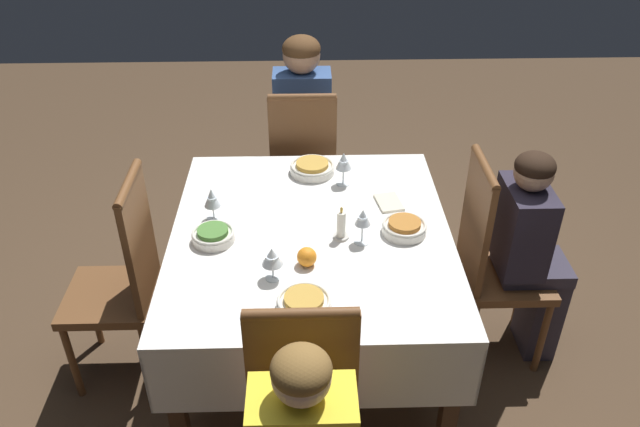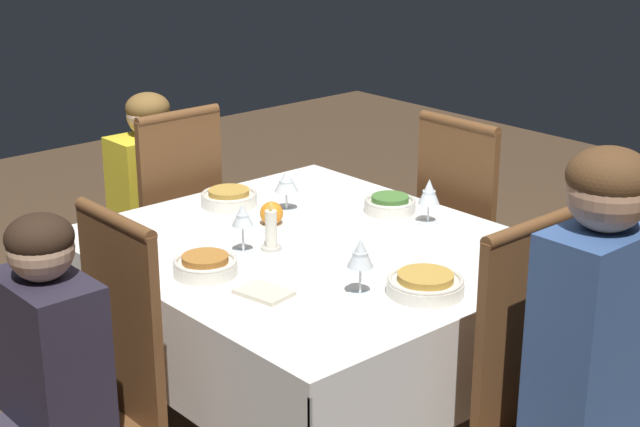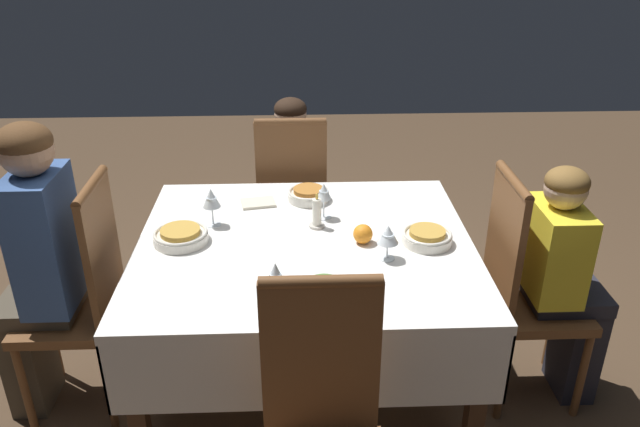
{
  "view_description": "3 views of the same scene",
  "coord_description": "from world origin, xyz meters",
  "px_view_note": "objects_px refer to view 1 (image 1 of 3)",
  "views": [
    {
      "loc": [
        2.08,
        -0.02,
        2.21
      ],
      "look_at": [
        0.08,
        0.03,
        0.87
      ],
      "focal_mm": 35.0,
      "sensor_mm": 36.0,
      "label": 1
    },
    {
      "loc": [
        -2.09,
        1.82,
        1.79
      ],
      "look_at": [
        0.06,
        -0.08,
        0.8
      ],
      "focal_mm": 55.0,
      "sensor_mm": 36.0,
      "label": 2
    },
    {
      "loc": [
        -0.03,
        -2.11,
        1.89
      ],
      "look_at": [
        0.06,
        -0.01,
        0.85
      ],
      "focal_mm": 35.0,
      "sensor_mm": 36.0,
      "label": 3
    }
  ],
  "objects_px": {
    "chair_west": "(303,168)",
    "napkin_red_folded": "(389,202)",
    "wine_glass_south": "(212,199)",
    "candle_centerpiece": "(341,227)",
    "chair_south": "(123,277)",
    "bowl_west": "(312,168)",
    "wine_glass_east": "(272,257)",
    "wine_glass_north": "(363,219)",
    "bowl_north": "(404,227)",
    "person_child_dark": "(531,250)",
    "dining_table": "(311,249)",
    "chair_north": "(492,258)",
    "bowl_east": "(304,303)",
    "person_adult_denim": "(303,129)",
    "wine_glass_west": "(344,162)",
    "bowl_south": "(213,235)",
    "orange_fruit": "(307,257)"
  },
  "relations": [
    {
      "from": "bowl_north",
      "to": "wine_glass_south",
      "type": "bearing_deg",
      "value": -98.91
    },
    {
      "from": "person_adult_denim",
      "to": "wine_glass_north",
      "type": "height_order",
      "value": "person_adult_denim"
    },
    {
      "from": "person_adult_denim",
      "to": "bowl_south",
      "type": "xyz_separation_m",
      "value": [
        1.07,
        -0.36,
        0.06
      ]
    },
    {
      "from": "chair_north",
      "to": "napkin_red_folded",
      "type": "xyz_separation_m",
      "value": [
        -0.14,
        -0.45,
        0.2
      ]
    },
    {
      "from": "bowl_west",
      "to": "bowl_east",
      "type": "bearing_deg",
      "value": -2.77
    },
    {
      "from": "chair_north",
      "to": "bowl_north",
      "type": "xyz_separation_m",
      "value": [
        0.08,
        -0.41,
        0.22
      ]
    },
    {
      "from": "wine_glass_north",
      "to": "dining_table",
      "type": "bearing_deg",
      "value": -112.1
    },
    {
      "from": "chair_north",
      "to": "bowl_west",
      "type": "relative_size",
      "value": 4.79
    },
    {
      "from": "chair_west",
      "to": "napkin_red_folded",
      "type": "xyz_separation_m",
      "value": [
        0.67,
        0.37,
        0.2
      ]
    },
    {
      "from": "dining_table",
      "to": "chair_south",
      "type": "xyz_separation_m",
      "value": [
        0.03,
        -0.79,
        -0.11
      ]
    },
    {
      "from": "napkin_red_folded",
      "to": "candle_centerpiece",
      "type": "bearing_deg",
      "value": -42.21
    },
    {
      "from": "bowl_west",
      "to": "wine_glass_east",
      "type": "height_order",
      "value": "wine_glass_east"
    },
    {
      "from": "person_child_dark",
      "to": "wine_glass_north",
      "type": "bearing_deg",
      "value": 100.16
    },
    {
      "from": "chair_west",
      "to": "person_adult_denim",
      "type": "bearing_deg",
      "value": -90.0
    },
    {
      "from": "wine_glass_west",
      "to": "bowl_south",
      "type": "bearing_deg",
      "value": -51.99
    },
    {
      "from": "wine_glass_east",
      "to": "wine_glass_north",
      "type": "distance_m",
      "value": 0.41
    },
    {
      "from": "chair_south",
      "to": "dining_table",
      "type": "bearing_deg",
      "value": 92.38
    },
    {
      "from": "person_adult_denim",
      "to": "wine_glass_north",
      "type": "bearing_deg",
      "value": 101.86
    },
    {
      "from": "chair_south",
      "to": "wine_glass_west",
      "type": "distance_m",
      "value": 1.07
    },
    {
      "from": "bowl_west",
      "to": "wine_glass_west",
      "type": "relative_size",
      "value": 1.3
    },
    {
      "from": "bowl_south",
      "to": "napkin_red_folded",
      "type": "height_order",
      "value": "bowl_south"
    },
    {
      "from": "orange_fruit",
      "to": "napkin_red_folded",
      "type": "relative_size",
      "value": 0.47
    },
    {
      "from": "wine_glass_west",
      "to": "wine_glass_south",
      "type": "xyz_separation_m",
      "value": [
        0.27,
        -0.56,
        -0.02
      ]
    },
    {
      "from": "chair_west",
      "to": "bowl_north",
      "type": "bearing_deg",
      "value": 114.65
    },
    {
      "from": "wine_glass_south",
      "to": "candle_centerpiece",
      "type": "relative_size",
      "value": 0.99
    },
    {
      "from": "dining_table",
      "to": "chair_south",
      "type": "height_order",
      "value": "chair_south"
    },
    {
      "from": "chair_north",
      "to": "wine_glass_south",
      "type": "xyz_separation_m",
      "value": [
        -0.05,
        -1.2,
        0.3
      ]
    },
    {
      "from": "chair_north",
      "to": "wine_glass_south",
      "type": "distance_m",
      "value": 1.23
    },
    {
      "from": "person_child_dark",
      "to": "napkin_red_folded",
      "type": "height_order",
      "value": "person_child_dark"
    },
    {
      "from": "chair_south",
      "to": "candle_centerpiece",
      "type": "distance_m",
      "value": 0.94
    },
    {
      "from": "chair_north",
      "to": "bowl_east",
      "type": "distance_m",
      "value": 1.0
    },
    {
      "from": "bowl_east",
      "to": "wine_glass_west",
      "type": "bearing_deg",
      "value": 167.53
    },
    {
      "from": "chair_north",
      "to": "chair_west",
      "type": "bearing_deg",
      "value": 45.28
    },
    {
      "from": "dining_table",
      "to": "wine_glass_south",
      "type": "xyz_separation_m",
      "value": [
        -0.1,
        -0.41,
        0.19
      ]
    },
    {
      "from": "wine_glass_south",
      "to": "napkin_red_folded",
      "type": "xyz_separation_m",
      "value": [
        -0.1,
        0.75,
        -0.09
      ]
    },
    {
      "from": "bowl_south",
      "to": "orange_fruit",
      "type": "height_order",
      "value": "orange_fruit"
    },
    {
      "from": "chair_west",
      "to": "wine_glass_south",
      "type": "distance_m",
      "value": 0.9
    },
    {
      "from": "chair_south",
      "to": "wine_glass_north",
      "type": "height_order",
      "value": "chair_south"
    },
    {
      "from": "bowl_west",
      "to": "person_child_dark",
      "type": "bearing_deg",
      "value": 65.81
    },
    {
      "from": "chair_west",
      "to": "chair_north",
      "type": "height_order",
      "value": "same"
    },
    {
      "from": "chair_north",
      "to": "orange_fruit",
      "type": "height_order",
      "value": "chair_north"
    },
    {
      "from": "wine_glass_north",
      "to": "napkin_red_folded",
      "type": "relative_size",
      "value": 0.97
    },
    {
      "from": "person_child_dark",
      "to": "wine_glass_west",
      "type": "distance_m",
      "value": 0.9
    },
    {
      "from": "person_child_dark",
      "to": "bowl_north",
      "type": "height_order",
      "value": "person_child_dark"
    },
    {
      "from": "wine_glass_west",
      "to": "bowl_east",
      "type": "relative_size",
      "value": 0.84
    },
    {
      "from": "chair_north",
      "to": "person_adult_denim",
      "type": "bearing_deg",
      "value": 40.44
    },
    {
      "from": "chair_north",
      "to": "chair_south",
      "type": "relative_size",
      "value": 1.0
    },
    {
      "from": "chair_north",
      "to": "dining_table",
      "type": "bearing_deg",
      "value": 93.86
    },
    {
      "from": "bowl_north",
      "to": "wine_glass_south",
      "type": "distance_m",
      "value": 0.8
    },
    {
      "from": "wine_glass_west",
      "to": "bowl_south",
      "type": "xyz_separation_m",
      "value": [
        0.42,
        -0.54,
        -0.09
      ]
    }
  ]
}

